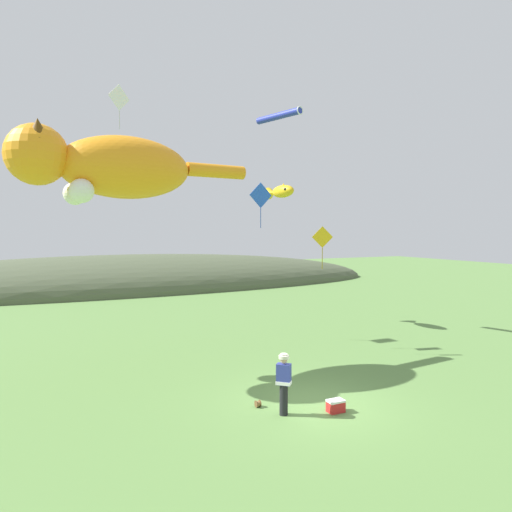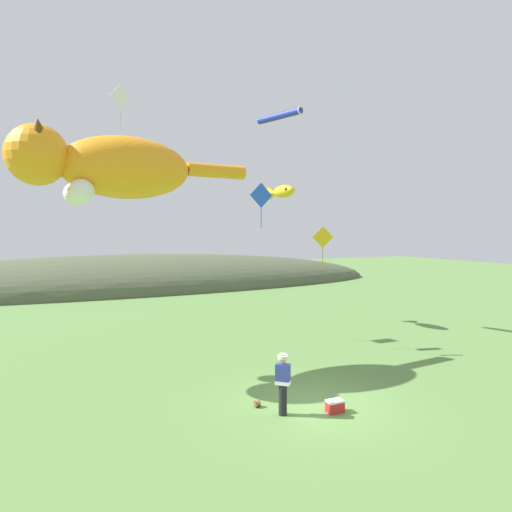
# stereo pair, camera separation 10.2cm
# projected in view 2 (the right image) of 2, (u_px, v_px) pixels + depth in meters

# --- Properties ---
(ground_plane) EXTENTS (120.00, 120.00, 0.00)m
(ground_plane) POSITION_uv_depth(u_px,v_px,m) (313.00, 405.00, 13.76)
(ground_plane) COLOR #5B8442
(distant_hill_ridge) EXTENTS (53.04, 14.73, 6.09)m
(distant_hill_ridge) POSITION_uv_depth(u_px,v_px,m) (127.00, 287.00, 42.30)
(distant_hill_ridge) COLOR #4C563D
(distant_hill_ridge) RESTS_ON ground
(festival_attendant) EXTENTS (0.48, 0.48, 1.77)m
(festival_attendant) POSITION_uv_depth(u_px,v_px,m) (283.00, 382.00, 12.99)
(festival_attendant) COLOR black
(festival_attendant) RESTS_ON ground
(kite_spool) EXTENTS (0.14, 0.21, 0.21)m
(kite_spool) POSITION_uv_depth(u_px,v_px,m) (257.00, 404.00, 13.61)
(kite_spool) COLOR olive
(kite_spool) RESTS_ON ground
(picnic_cooler) EXTENTS (0.49, 0.33, 0.36)m
(picnic_cooler) POSITION_uv_depth(u_px,v_px,m) (335.00, 406.00, 13.22)
(picnic_cooler) COLOR red
(picnic_cooler) RESTS_ON ground
(kite_giant_cat) EXTENTS (8.84, 2.86, 2.68)m
(kite_giant_cat) POSITION_uv_depth(u_px,v_px,m) (108.00, 167.00, 16.33)
(kite_giant_cat) COLOR orange
(kite_fish_windsock) EXTENTS (0.81, 2.65, 0.81)m
(kite_fish_windsock) POSITION_uv_depth(u_px,v_px,m) (281.00, 192.00, 25.60)
(kite_fish_windsock) COLOR gold
(kite_tube_streamer) EXTENTS (1.26, 3.09, 0.44)m
(kite_tube_streamer) POSITION_uv_depth(u_px,v_px,m) (280.00, 116.00, 24.01)
(kite_tube_streamer) COLOR #2633A5
(kite_diamond_gold) EXTENTS (0.88, 0.30, 1.83)m
(kite_diamond_gold) POSITION_uv_depth(u_px,v_px,m) (323.00, 238.00, 19.46)
(kite_diamond_gold) COLOR yellow
(kite_diamond_white) EXTENTS (1.12, 0.61, 2.16)m
(kite_diamond_white) POSITION_uv_depth(u_px,v_px,m) (120.00, 98.00, 22.24)
(kite_diamond_white) COLOR white
(kite_diamond_blue) EXTENTS (1.15, 0.08, 2.05)m
(kite_diamond_blue) POSITION_uv_depth(u_px,v_px,m) (261.00, 196.00, 20.52)
(kite_diamond_blue) COLOR blue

